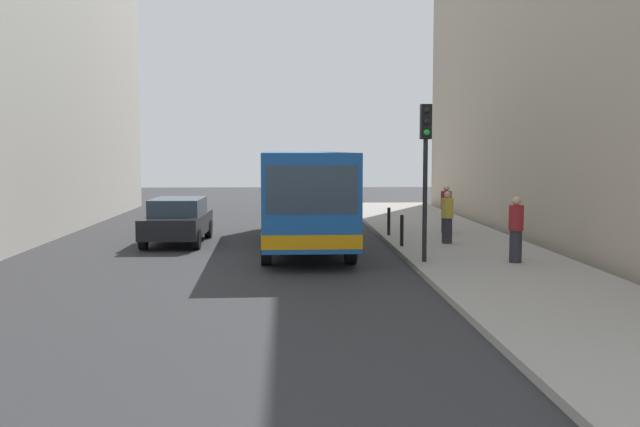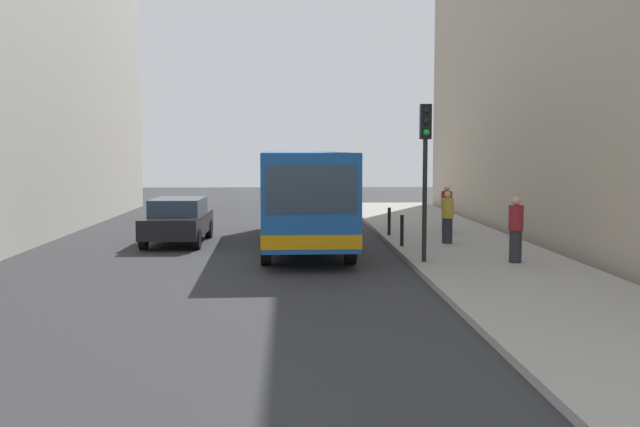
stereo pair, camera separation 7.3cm
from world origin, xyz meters
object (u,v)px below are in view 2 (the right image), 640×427
at_px(car_beside_bus, 178,220).
at_px(bollard_mid, 389,221).
at_px(traffic_light, 425,153).
at_px(pedestrian_mid_sidewalk, 447,218).
at_px(pedestrian_far_sidewalk, 447,209).
at_px(bollard_near, 402,231).
at_px(car_behind_bus, 314,198).
at_px(pedestrian_near_signal, 516,230).
at_px(bus, 302,192).

height_order(car_beside_bus, bollard_mid, car_beside_bus).
distance_m(traffic_light, pedestrian_mid_sidewalk, 4.52).
bearing_deg(pedestrian_far_sidewalk, bollard_near, -142.32).
distance_m(car_behind_bus, bollard_near, 13.10).
distance_m(bollard_mid, pedestrian_near_signal, 6.75).
xyz_separation_m(bus, pedestrian_mid_sidewalk, (4.55, -0.84, -0.76)).
xyz_separation_m(traffic_light, pedestrian_near_signal, (2.35, -0.22, -1.99)).
height_order(car_beside_bus, pedestrian_far_sidewalk, pedestrian_far_sidewalk).
relative_size(bollard_mid, pedestrian_mid_sidewalk, 0.58).
relative_size(traffic_light, pedestrian_far_sidewalk, 2.42).
height_order(car_beside_bus, pedestrian_near_signal, pedestrian_near_signal).
relative_size(bollard_near, pedestrian_near_signal, 0.55).
bearing_deg(pedestrian_mid_sidewalk, bollard_near, 71.64).
height_order(car_beside_bus, traffic_light, traffic_light).
bearing_deg(pedestrian_far_sidewalk, bus, -178.87).
bearing_deg(car_behind_bus, pedestrian_near_signal, 102.59).
distance_m(bus, bollard_mid, 3.53).
bearing_deg(bus, pedestrian_mid_sidewalk, 168.03).
xyz_separation_m(traffic_light, bollard_mid, (-0.10, 6.06, -2.38)).
xyz_separation_m(car_beside_bus, pedestrian_mid_sidewalk, (8.61, -1.56, 0.18)).
distance_m(bus, car_behind_bus, 11.54).
bearing_deg(pedestrian_far_sidewalk, traffic_light, -128.29).
distance_m(car_behind_bus, traffic_light, 16.41).
relative_size(pedestrian_near_signal, pedestrian_far_sidewalk, 1.02).
xyz_separation_m(car_behind_bus, pedestrian_mid_sidewalk, (3.78, -12.31, 0.18)).
distance_m(car_behind_bus, pedestrian_near_signal, 16.98).
height_order(bus, pedestrian_far_sidewalk, bus).
xyz_separation_m(bollard_near, pedestrian_mid_sidewalk, (1.52, 0.59, 0.34)).
bearing_deg(bollard_mid, car_behind_bus, 102.72).
bearing_deg(car_beside_bus, car_behind_bus, -113.26).
bearing_deg(car_behind_bus, pedestrian_far_sidewalk, 111.76).
bearing_deg(pedestrian_far_sidewalk, car_beside_bus, 167.27).
distance_m(traffic_light, pedestrian_near_signal, 3.09).
relative_size(bus, car_behind_bus, 2.46).
relative_size(car_beside_bus, bollard_near, 4.66).
bearing_deg(pedestrian_near_signal, pedestrian_mid_sidewalk, -142.18).
bearing_deg(pedestrian_mid_sidewalk, pedestrian_near_signal, 153.47).
bearing_deg(pedestrian_near_signal, car_behind_bus, -139.17).
bearing_deg(pedestrian_near_signal, bollard_mid, -133.98).
distance_m(bollard_near, pedestrian_near_signal, 4.21).
bearing_deg(car_behind_bus, car_beside_bus, 62.29).
relative_size(car_beside_bus, pedestrian_mid_sidewalk, 2.71).
bearing_deg(pedestrian_near_signal, traffic_light, -70.58).
height_order(bollard_near, bollard_mid, same).
distance_m(car_beside_bus, pedestrian_far_sidewalk, 9.34).
bearing_deg(bollard_mid, pedestrian_mid_sidewalk, -56.36).
bearing_deg(car_beside_bus, bollard_near, 164.02).
bearing_deg(bollard_mid, bollard_near, -90.00).
xyz_separation_m(car_beside_bus, car_behind_bus, (4.83, 10.75, 0.00)).
height_order(car_behind_bus, bollard_mid, car_behind_bus).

